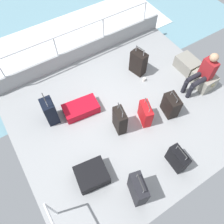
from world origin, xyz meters
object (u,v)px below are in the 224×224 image
(suitcase_3, at_px, (138,189))
(suitcase_7, at_px, (171,105))
(suitcase_8, at_px, (92,175))
(suitcase_1, at_px, (145,114))
(suitcase_5, at_px, (138,63))
(cargo_crate_0, at_px, (187,64))
(suitcase_4, at_px, (177,159))
(suitcase_0, at_px, (81,108))
(suitcase_2, at_px, (120,120))
(passenger_seated, at_px, (203,73))
(paper_cup, at_px, (144,79))
(suitcase_6, at_px, (50,111))
(cargo_crate_1, at_px, (203,80))

(suitcase_3, relative_size, suitcase_7, 1.28)
(suitcase_7, xyz_separation_m, suitcase_8, (0.38, -2.33, -0.13))
(suitcase_1, bearing_deg, suitcase_5, 149.98)
(cargo_crate_0, xyz_separation_m, suitcase_4, (1.88, -2.05, 0.09))
(cargo_crate_0, bearing_deg, suitcase_0, -95.78)
(suitcase_2, bearing_deg, cargo_crate_0, 102.28)
(suitcase_7, distance_m, suitcase_8, 2.37)
(passenger_seated, relative_size, suitcase_2, 1.30)
(suitcase_5, bearing_deg, suitcase_3, -36.35)
(passenger_seated, relative_size, suitcase_8, 1.62)
(suitcase_4, distance_m, suitcase_5, 2.66)
(passenger_seated, xyz_separation_m, suitcase_3, (1.30, -2.84, -0.23))
(suitcase_2, relative_size, suitcase_4, 1.31)
(suitcase_7, xyz_separation_m, paper_cup, (-1.10, 0.09, -0.22))
(suitcase_2, xyz_separation_m, paper_cup, (-0.83, 1.32, -0.27))
(suitcase_1, height_order, suitcase_4, suitcase_1)
(suitcase_2, height_order, suitcase_6, suitcase_6)
(suitcase_2, height_order, suitcase_8, suitcase_2)
(cargo_crate_0, bearing_deg, passenger_seated, -20.84)
(suitcase_2, bearing_deg, cargo_crate_1, 87.88)
(suitcase_0, xyz_separation_m, suitcase_5, (-0.32, 1.89, 0.21))
(suitcase_0, bearing_deg, passenger_seated, 71.26)
(suitcase_3, distance_m, paper_cup, 2.91)
(cargo_crate_1, relative_size, suitcase_5, 0.72)
(passenger_seated, bearing_deg, suitcase_4, -55.55)
(suitcase_8, bearing_deg, suitcase_7, 99.34)
(suitcase_2, distance_m, suitcase_7, 1.27)
(suitcase_5, bearing_deg, cargo_crate_0, 61.80)
(suitcase_2, bearing_deg, paper_cup, 122.08)
(suitcase_0, xyz_separation_m, suitcase_4, (2.20, 1.03, 0.15))
(suitcase_5, bearing_deg, suitcase_7, -5.14)
(suitcase_4, bearing_deg, cargo_crate_0, 132.61)
(suitcase_0, bearing_deg, suitcase_8, -20.54)
(passenger_seated, relative_size, suitcase_3, 1.31)
(suitcase_5, bearing_deg, suitcase_2, -48.99)
(passenger_seated, distance_m, suitcase_6, 3.68)
(suitcase_2, distance_m, paper_cup, 1.59)
(cargo_crate_0, relative_size, cargo_crate_1, 1.10)
(cargo_crate_0, relative_size, paper_cup, 6.40)
(cargo_crate_1, distance_m, suitcase_5, 1.71)
(suitcase_6, height_order, paper_cup, suitcase_6)
(suitcase_5, xyz_separation_m, suitcase_7, (1.46, -0.13, -0.05))
(suitcase_1, relative_size, paper_cup, 6.82)
(suitcase_4, distance_m, suitcase_6, 2.91)
(suitcase_7, distance_m, paper_cup, 1.13)
(suitcase_8, bearing_deg, suitcase_6, -176.65)
(suitcase_4, xyz_separation_m, paper_cup, (-2.16, 0.82, -0.21))
(suitcase_3, bearing_deg, suitcase_7, 122.35)
(suitcase_4, bearing_deg, suitcase_0, -154.96)
(suitcase_2, bearing_deg, suitcase_3, -20.92)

